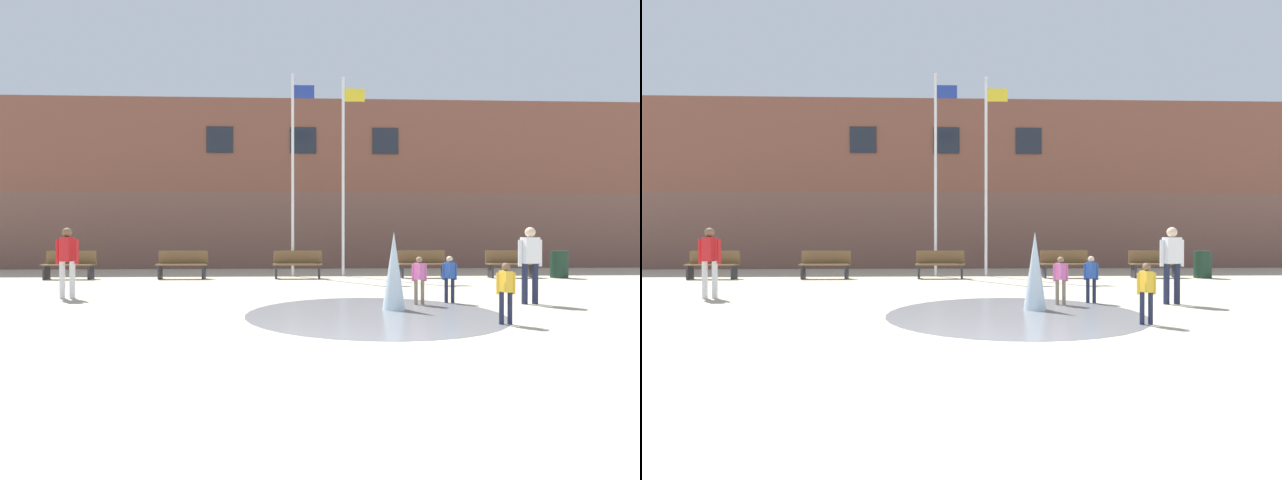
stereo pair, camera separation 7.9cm
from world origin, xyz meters
TOP-DOWN VIEW (x-y plane):
  - ground_plane at (0.00, 0.00)m, footprint 100.00×100.00m
  - library_building at (0.00, 18.93)m, footprint 36.00×6.05m
  - splash_fountain at (1.45, 4.04)m, footprint 4.63×4.63m
  - park_bench_far_left at (-7.58, 11.20)m, footprint 1.60×0.44m
  - park_bench_left_of_flagpoles at (-3.97, 11.18)m, footprint 1.60×0.44m
  - park_bench_under_left_flagpole at (-0.23, 11.15)m, footprint 1.60×0.44m
  - park_bench_near_trashcan at (3.92, 11.25)m, footprint 1.60×0.44m
  - park_bench_far_right at (6.89, 11.16)m, footprint 1.60×0.44m
  - teen_by_trashcan at (4.58, 4.88)m, footprint 0.50×0.28m
  - child_running at (2.27, 4.87)m, footprint 0.31×0.24m
  - adult_near_bench at (-5.39, 6.22)m, footprint 0.50×0.34m
  - child_with_pink_shirt at (2.98, 5.14)m, footprint 0.31×0.24m
  - child_in_fountain at (3.10, 2.60)m, footprint 0.31×0.23m
  - flagpole_left at (-0.36, 12.06)m, footprint 0.80×0.10m
  - flagpole_right at (1.39, 12.06)m, footprint 0.80×0.10m
  - trash_can at (8.48, 11.01)m, footprint 0.56×0.56m

SIDE VIEW (x-z plane):
  - ground_plane at x=0.00m, z-range 0.00..0.00m
  - trash_can at x=8.48m, z-range 0.00..0.90m
  - splash_fountain at x=1.45m, z-range -0.28..1.22m
  - park_bench_far_left at x=-7.58m, z-range 0.02..0.93m
  - park_bench_left_of_flagpoles at x=-3.97m, z-range 0.02..0.93m
  - park_bench_under_left_flagpole at x=-0.23m, z-range 0.02..0.93m
  - park_bench_near_trashcan at x=3.92m, z-range 0.02..0.93m
  - park_bench_far_right at x=6.89m, z-range 0.02..0.93m
  - child_running at x=2.27m, z-range 0.09..1.07m
  - child_with_pink_shirt at x=2.98m, z-range 0.09..1.07m
  - child_in_fountain at x=3.10m, z-range 0.09..1.07m
  - teen_by_trashcan at x=4.58m, z-range 0.14..1.73m
  - adult_near_bench at x=-5.39m, z-range 0.14..1.73m
  - library_building at x=0.00m, z-range 0.00..7.21m
  - flagpole_right at x=1.39m, z-range 0.24..7.14m
  - flagpole_left at x=-0.36m, z-range 0.24..7.24m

